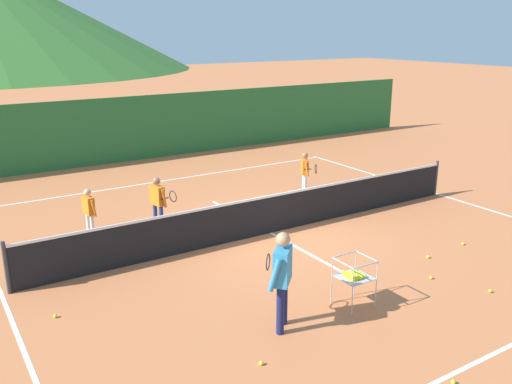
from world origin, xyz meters
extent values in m
plane|color=#C67042|center=(0.00, 0.00, 0.00)|extent=(120.00, 120.00, 0.00)
cube|color=white|center=(0.00, -6.16, 0.00)|extent=(12.18, 0.08, 0.01)
cube|color=white|center=(0.00, 5.83, 0.00)|extent=(12.18, 0.08, 0.01)
cube|color=white|center=(-6.09, 0.00, 0.00)|extent=(0.08, 11.99, 0.01)
cube|color=white|center=(6.09, 0.00, 0.00)|extent=(0.08, 11.99, 0.01)
cube|color=white|center=(0.00, 0.00, 0.00)|extent=(0.08, 5.97, 0.01)
cylinder|color=#333338|center=(-5.95, 0.00, 0.53)|extent=(0.08, 0.08, 1.05)
cylinder|color=#333338|center=(5.95, 0.00, 0.53)|extent=(0.08, 0.08, 1.05)
cube|color=black|center=(0.00, 0.00, 0.46)|extent=(11.82, 0.02, 0.92)
cube|color=white|center=(0.00, 0.00, 0.95)|extent=(11.82, 0.03, 0.06)
cylinder|color=#191E4C|center=(-2.43, -3.91, 0.42)|extent=(0.13, 0.13, 0.85)
cylinder|color=#191E4C|center=(-2.20, -3.68, 0.42)|extent=(0.13, 0.13, 0.85)
cube|color=#338CBF|center=(-2.32, -3.79, 1.15)|extent=(0.52, 0.52, 0.60)
sphere|color=tan|center=(-2.32, -3.79, 1.60)|extent=(0.23, 0.23, 0.23)
cylinder|color=#338CBF|center=(-2.57, -3.95, 1.11)|extent=(0.23, 0.23, 0.58)
cylinder|color=#338CBF|center=(-2.14, -3.56, 1.10)|extent=(0.19, 0.19, 0.58)
torus|color=#262628|center=(-2.32, -3.38, 1.05)|extent=(0.22, 0.22, 0.29)
cylinder|color=black|center=(-2.15, -3.55, 1.05)|extent=(0.17, 0.18, 0.03)
cylinder|color=silver|center=(-3.82, 2.15, 0.30)|extent=(0.09, 0.09, 0.60)
cylinder|color=silver|center=(-3.79, 1.92, 0.30)|extent=(0.09, 0.09, 0.60)
cube|color=orange|center=(-3.81, 2.04, 0.82)|extent=(0.22, 0.38, 0.42)
sphere|color=#DBAD84|center=(-3.81, 2.04, 1.14)|extent=(0.17, 0.17, 0.17)
cylinder|color=orange|center=(-3.79, 2.25, 0.79)|extent=(0.17, 0.09, 0.41)
cylinder|color=orange|center=(-3.75, 1.84, 0.79)|extent=(0.13, 0.08, 0.42)
cylinder|color=navy|center=(-2.27, 1.74, 0.34)|extent=(0.10, 0.10, 0.68)
cylinder|color=navy|center=(-2.22, 1.49, 0.34)|extent=(0.10, 0.10, 0.68)
cube|color=orange|center=(-2.25, 1.62, 0.91)|extent=(0.27, 0.43, 0.47)
sphere|color=#996B4C|center=(-2.25, 1.62, 1.27)|extent=(0.19, 0.19, 0.19)
cylinder|color=orange|center=(-2.24, 1.86, 0.88)|extent=(0.19, 0.11, 0.46)
cylinder|color=orange|center=(-2.16, 1.40, 0.88)|extent=(0.15, 0.10, 0.47)
torus|color=#262628|center=(-1.90, 1.45, 0.87)|extent=(0.08, 0.29, 0.29)
cylinder|color=black|center=(-2.14, 1.40, 0.87)|extent=(0.22, 0.07, 0.03)
cylinder|color=silver|center=(2.73, 2.27, 0.32)|extent=(0.10, 0.10, 0.64)
cylinder|color=silver|center=(2.62, 2.06, 0.32)|extent=(0.10, 0.10, 0.64)
cube|color=orange|center=(2.67, 2.17, 0.86)|extent=(0.34, 0.42, 0.45)
sphere|color=#996B4C|center=(2.67, 2.17, 1.20)|extent=(0.18, 0.18, 0.18)
cylinder|color=orange|center=(2.83, 2.33, 0.83)|extent=(0.18, 0.14, 0.44)
cylinder|color=orange|center=(2.60, 1.96, 0.83)|extent=(0.15, 0.12, 0.44)
torus|color=#262628|center=(2.84, 1.83, 0.83)|extent=(0.16, 0.27, 0.29)
cylinder|color=black|center=(2.62, 1.95, 0.83)|extent=(0.21, 0.13, 0.03)
cylinder|color=#B7B7BC|center=(-1.04, -3.54, 0.45)|extent=(0.02, 0.02, 0.89)
cylinder|color=#B7B7BC|center=(-0.48, -3.54, 0.45)|extent=(0.02, 0.02, 0.89)
cylinder|color=#B7B7BC|center=(-1.04, -4.10, 0.45)|extent=(0.02, 0.02, 0.89)
cylinder|color=#B7B7BC|center=(-0.48, -4.10, 0.45)|extent=(0.02, 0.02, 0.89)
cube|color=#B7B7BC|center=(-0.76, -3.82, 0.55)|extent=(0.56, 0.56, 0.01)
cube|color=#B7B7BC|center=(-0.76, -3.54, 0.89)|extent=(0.56, 0.02, 0.02)
cube|color=#B7B7BC|center=(-0.76, -4.10, 0.89)|extent=(0.56, 0.02, 0.02)
cube|color=#B7B7BC|center=(-1.04, -3.82, 0.89)|extent=(0.02, 0.56, 0.02)
cube|color=#B7B7BC|center=(-0.48, -3.82, 0.89)|extent=(0.02, 0.56, 0.02)
sphere|color=yellow|center=(-0.90, -3.95, 0.58)|extent=(0.07, 0.07, 0.07)
sphere|color=yellow|center=(-0.89, -3.88, 0.59)|extent=(0.07, 0.07, 0.07)
sphere|color=yellow|center=(-0.89, -3.81, 0.59)|extent=(0.07, 0.07, 0.07)
sphere|color=yellow|center=(-0.89, -3.76, 0.58)|extent=(0.07, 0.07, 0.07)
sphere|color=yellow|center=(-0.89, -3.69, 0.58)|extent=(0.07, 0.07, 0.07)
sphere|color=yellow|center=(-0.83, -3.95, 0.58)|extent=(0.07, 0.07, 0.07)
sphere|color=yellow|center=(-0.82, -3.88, 0.58)|extent=(0.07, 0.07, 0.07)
sphere|color=yellow|center=(-0.82, -3.81, 0.58)|extent=(0.07, 0.07, 0.07)
sphere|color=yellow|center=(-0.82, -3.75, 0.58)|extent=(0.07, 0.07, 0.07)
sphere|color=yellow|center=(-0.82, -3.68, 0.58)|extent=(0.07, 0.07, 0.07)
sphere|color=yellow|center=(-0.76, -3.95, 0.59)|extent=(0.07, 0.07, 0.07)
sphere|color=yellow|center=(-0.76, -3.88, 0.59)|extent=(0.07, 0.07, 0.07)
sphere|color=yellow|center=(-0.76, -3.81, 0.59)|extent=(0.07, 0.07, 0.07)
sphere|color=yellow|center=(-0.77, -3.75, 0.59)|extent=(0.07, 0.07, 0.07)
sphere|color=yellow|center=(-0.76, -3.68, 0.58)|extent=(0.07, 0.07, 0.07)
sphere|color=yellow|center=(-0.70, -3.94, 0.58)|extent=(0.07, 0.07, 0.07)
sphere|color=yellow|center=(-0.70, -3.88, 0.58)|extent=(0.07, 0.07, 0.07)
sphere|color=yellow|center=(-0.70, -3.82, 0.58)|extent=(0.07, 0.07, 0.07)
sphere|color=yellow|center=(-0.70, -3.75, 0.59)|extent=(0.07, 0.07, 0.07)
sphere|color=yellow|center=(-0.70, -3.68, 0.59)|extent=(0.07, 0.07, 0.07)
sphere|color=yellow|center=(-0.63, -3.94, 0.58)|extent=(0.07, 0.07, 0.07)
sphere|color=yellow|center=(-0.64, -3.88, 0.58)|extent=(0.07, 0.07, 0.07)
sphere|color=yellow|center=(-0.63, -3.81, 0.58)|extent=(0.07, 0.07, 0.07)
sphere|color=yellow|center=(-0.63, -3.75, 0.58)|extent=(0.07, 0.07, 0.07)
sphere|color=yellow|center=(-0.63, -3.69, 0.58)|extent=(0.07, 0.07, 0.07)
sphere|color=yellow|center=(-0.89, -3.94, 0.64)|extent=(0.07, 0.07, 0.07)
sphere|color=yellow|center=(-0.89, -3.89, 0.64)|extent=(0.07, 0.07, 0.07)
sphere|color=yellow|center=(-0.89, -3.82, 0.64)|extent=(0.07, 0.07, 0.07)
sphere|color=yellow|center=(-0.89, -3.75, 0.63)|extent=(0.07, 0.07, 0.07)
sphere|color=yellow|center=(-0.90, -3.68, 0.64)|extent=(0.07, 0.07, 0.07)
sphere|color=yellow|center=(-0.82, -3.94, 0.64)|extent=(0.07, 0.07, 0.07)
sphere|color=yellow|center=(1.28, -3.86, 0.03)|extent=(0.07, 0.07, 0.07)
sphere|color=yellow|center=(3.33, -3.04, 0.03)|extent=(0.07, 0.07, 0.07)
sphere|color=yellow|center=(2.05, -3.12, 0.03)|extent=(0.07, 0.07, 0.07)
sphere|color=yellow|center=(1.77, -4.86, 0.03)|extent=(0.07, 0.07, 0.07)
sphere|color=yellow|center=(-5.43, -1.41, 0.03)|extent=(0.07, 0.07, 0.07)
sphere|color=yellow|center=(-3.17, -4.48, 0.03)|extent=(0.07, 0.07, 0.07)
sphere|color=yellow|center=(-1.13, -6.31, 0.03)|extent=(0.07, 0.07, 0.07)
cube|color=#286B33|center=(0.00, 9.19, 1.21)|extent=(26.81, 0.08, 2.41)
camera|label=1|loc=(-7.00, -10.39, 4.81)|focal=38.28mm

